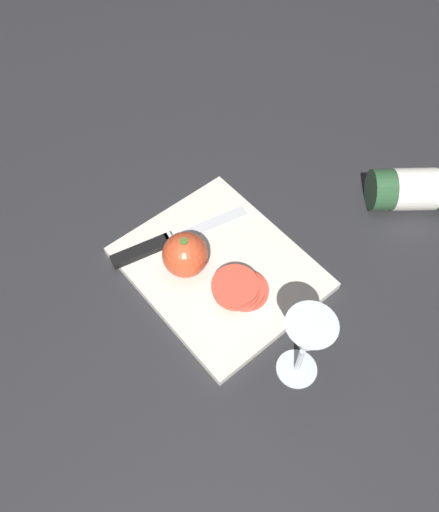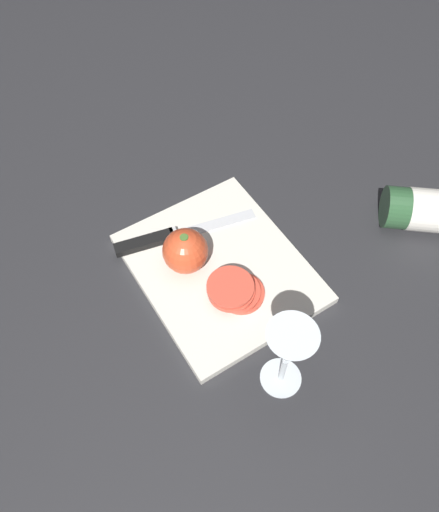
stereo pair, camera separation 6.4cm
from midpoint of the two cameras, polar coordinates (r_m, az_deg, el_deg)
name	(u,v)px [view 1 (the left image)]	position (r m, az deg, el deg)	size (l,w,h in m)	color
ground_plane	(207,270)	(0.89, -3.55, -1.71)	(3.00, 3.00, 0.00)	#28282B
cutting_board	(220,268)	(0.88, -2.10, -1.50)	(0.32, 0.27, 0.02)	silver
wine_bottle	(427,189)	(1.01, 20.94, 7.06)	(0.24, 0.28, 0.08)	#2D5633
wine_glass	(306,340)	(0.71, 7.33, -9.71)	(0.07, 0.07, 0.16)	silver
whole_tomato	(185,255)	(0.84, -6.13, 0.02)	(0.08, 0.08, 0.08)	#DB4C28
knife	(154,246)	(0.90, -9.56, 1.01)	(0.08, 0.26, 0.01)	silver
tomato_slice_stack_near	(240,288)	(0.83, 0.11, -3.84)	(0.09, 0.10, 0.03)	#DB4C38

